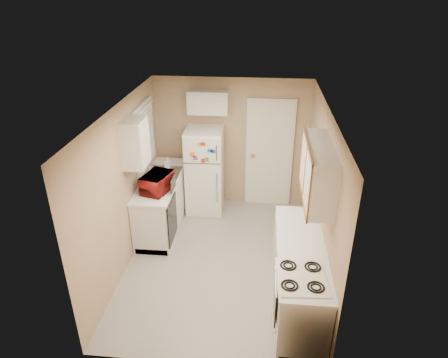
{
  "coord_description": "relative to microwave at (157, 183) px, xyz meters",
  "views": [
    {
      "loc": [
        0.54,
        -4.95,
        3.87
      ],
      "look_at": [
        0.0,
        0.5,
        1.15
      ],
      "focal_mm": 32.0,
      "sensor_mm": 36.0,
      "label": 1
    }
  ],
  "objects": [
    {
      "name": "soap_bottle",
      "position": [
        -0.04,
        0.88,
        -0.05
      ],
      "size": [
        0.09,
        0.09,
        0.2
      ],
      "primitive_type": "imported",
      "rotation": [
        0.0,
        0.0,
        -0.0
      ],
      "color": "white",
      "rests_on": "left_counter"
    },
    {
      "name": "upper_cabinet_left",
      "position": [
        -0.2,
        -0.25,
        0.75
      ],
      "size": [
        0.3,
        0.45,
        0.7
      ],
      "primitive_type": "cube",
      "color": "silver",
      "rests_on": "wall_left"
    },
    {
      "name": "wall_back",
      "position": [
        1.05,
        1.43,
        0.15
      ],
      "size": [
        2.8,
        2.8,
        0.0
      ],
      "primitive_type": "plane",
      "color": "tan",
      "rests_on": "floor"
    },
    {
      "name": "wall_front",
      "position": [
        1.05,
        -2.37,
        0.15
      ],
      "size": [
        2.8,
        2.8,
        0.0
      ],
      "primitive_type": "plane",
      "color": "tan",
      "rests_on": "floor"
    },
    {
      "name": "stove",
      "position": [
        2.1,
        -1.85,
        -0.65
      ],
      "size": [
        0.58,
        0.7,
        0.81
      ],
      "primitive_type": "cube",
      "rotation": [
        0.0,
        0.0,
        0.07
      ],
      "color": "white",
      "rests_on": "floor"
    },
    {
      "name": "refrigerator",
      "position": [
        0.6,
        1.03,
        -0.26
      ],
      "size": [
        0.67,
        0.65,
        1.58
      ],
      "primitive_type": "cube",
      "rotation": [
        0.0,
        0.0,
        0.03
      ],
      "color": "white",
      "rests_on": "floor"
    },
    {
      "name": "right_counter",
      "position": [
        2.15,
        -1.27,
        -0.6
      ],
      "size": [
        0.6,
        2.0,
        0.9
      ],
      "primitive_type": "cube",
      "color": "silver",
      "rests_on": "floor"
    },
    {
      "name": "microwave",
      "position": [
        0.0,
        0.0,
        0.0
      ],
      "size": [
        0.59,
        0.42,
        0.35
      ],
      "primitive_type": "imported",
      "rotation": [
        0.0,
        0.0,
        1.31
      ],
      "color": "maroon",
      "rests_on": "left_counter"
    },
    {
      "name": "ceiling",
      "position": [
        1.05,
        -0.47,
        1.35
      ],
      "size": [
        3.8,
        3.8,
        0.0
      ],
      "primitive_type": "plane",
      "color": "white",
      "rests_on": "floor"
    },
    {
      "name": "interior_door",
      "position": [
        1.75,
        1.39,
        -0.03
      ],
      "size": [
        0.86,
        0.06,
        2.08
      ],
      "primitive_type": "cube",
      "color": "white",
      "rests_on": "floor"
    },
    {
      "name": "wall_right",
      "position": [
        2.45,
        -0.47,
        0.15
      ],
      "size": [
        3.8,
        3.8,
        0.0
      ],
      "primitive_type": "plane",
      "color": "tan",
      "rests_on": "floor"
    },
    {
      "name": "cabinet_over_fridge",
      "position": [
        0.65,
        1.28,
        0.95
      ],
      "size": [
        0.7,
        0.3,
        0.4
      ],
      "primitive_type": "cube",
      "color": "silver",
      "rests_on": "wall_back"
    },
    {
      "name": "wall_left",
      "position": [
        -0.35,
        -0.47,
        0.15
      ],
      "size": [
        3.8,
        3.8,
        0.0
      ],
      "primitive_type": "plane",
      "color": "tan",
      "rests_on": "floor"
    },
    {
      "name": "floor",
      "position": [
        1.05,
        -0.47,
        -1.05
      ],
      "size": [
        3.8,
        3.8,
        0.0
      ],
      "primitive_type": "plane",
      "color": "#BAB7AF",
      "rests_on": "ground"
    },
    {
      "name": "window_blinds",
      "position": [
        -0.31,
        0.58,
        0.55
      ],
      "size": [
        0.1,
        0.98,
        1.08
      ],
      "primitive_type": "cube",
      "color": "silver",
      "rests_on": "wall_left"
    },
    {
      "name": "sink",
      "position": [
        -0.05,
        0.58,
        -0.19
      ],
      "size": [
        0.54,
        0.74,
        0.16
      ],
      "primitive_type": "cube",
      "color": "gray",
      "rests_on": "left_counter"
    },
    {
      "name": "dishwasher",
      "position": [
        0.24,
        -0.17,
        -0.56
      ],
      "size": [
        0.03,
        0.58,
        0.72
      ],
      "primitive_type": "cube",
      "color": "black",
      "rests_on": "floor"
    },
    {
      "name": "upper_cabinet_right",
      "position": [
        2.3,
        -0.97,
        0.75
      ],
      "size": [
        0.3,
        1.2,
        0.7
      ],
      "primitive_type": "cube",
      "color": "silver",
      "rests_on": "wall_right"
    },
    {
      "name": "left_counter",
      "position": [
        -0.05,
        0.43,
        -0.6
      ],
      "size": [
        0.6,
        1.8,
        0.9
      ],
      "primitive_type": "cube",
      "color": "silver",
      "rests_on": "floor"
    }
  ]
}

